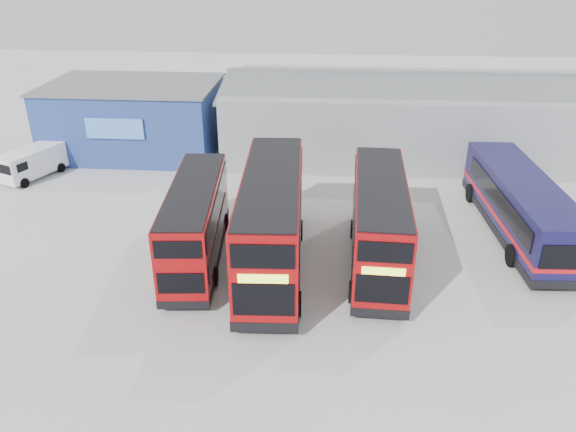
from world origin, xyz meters
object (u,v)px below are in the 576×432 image
(maintenance_shed, at_px, (432,116))
(double_decker_right, at_px, (379,224))
(double_decker_centre, at_px, (272,223))
(double_decker_left, at_px, (196,224))
(panel_van, at_px, (31,162))
(office_block, at_px, (135,118))
(single_decker_blue, at_px, (519,207))

(maintenance_shed, bearing_deg, double_decker_right, -106.29)
(double_decker_centre, height_order, double_decker_right, double_decker_centre)
(maintenance_shed, bearing_deg, double_decker_left, -128.16)
(maintenance_shed, xyz_separation_m, panel_van, (-27.33, -7.83, -1.50))
(double_decker_left, xyz_separation_m, panel_van, (-13.46, 9.82, -0.87))
(office_block, distance_m, double_decker_right, 22.82)
(maintenance_shed, height_order, panel_van, maintenance_shed)
(double_decker_centre, relative_size, panel_van, 2.36)
(double_decker_right, bearing_deg, double_decker_centre, -169.02)
(office_block, distance_m, panel_van, 8.03)
(double_decker_right, bearing_deg, double_decker_left, -175.57)
(double_decker_right, bearing_deg, panel_van, 158.99)
(office_block, height_order, single_decker_blue, office_block)
(maintenance_shed, height_order, single_decker_blue, maintenance_shed)
(maintenance_shed, relative_size, single_decker_blue, 2.52)
(double_decker_right, xyz_separation_m, panel_van, (-22.28, 9.44, -1.02))
(double_decker_left, xyz_separation_m, single_decker_blue, (16.52, 4.04, -0.36))
(single_decker_blue, bearing_deg, maintenance_shed, -82.07)
(double_decker_left, bearing_deg, double_decker_centre, 168.51)
(office_block, bearing_deg, double_decker_centre, -53.53)
(double_decker_left, relative_size, panel_van, 1.97)
(single_decker_blue, distance_m, panel_van, 30.53)
(single_decker_blue, bearing_deg, double_decker_centre, 16.23)
(double_decker_centre, height_order, panel_van, double_decker_centre)
(double_decker_centre, distance_m, double_decker_right, 5.14)
(maintenance_shed, distance_m, panel_van, 28.47)
(office_block, xyz_separation_m, double_decker_left, (8.12, -15.65, -0.61))
(panel_van, bearing_deg, office_block, 69.51)
(double_decker_centre, bearing_deg, double_decker_right, 6.28)
(panel_van, bearing_deg, single_decker_blue, 11.04)
(office_block, relative_size, double_decker_centre, 1.08)
(double_decker_centre, distance_m, single_decker_blue, 13.54)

